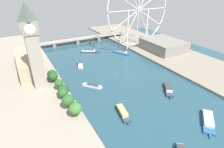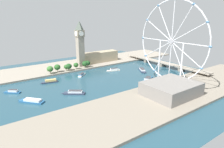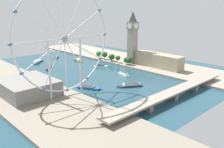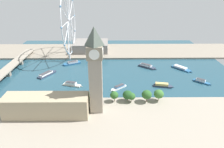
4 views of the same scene
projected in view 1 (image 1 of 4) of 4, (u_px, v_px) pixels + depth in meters
name	position (u px, v px, depth m)	size (l,w,h in m)	color
ground_plane	(116.00, 74.00, 240.96)	(397.09, 397.09, 0.00)	#234756
riverbank_left	(23.00, 96.00, 191.06)	(90.00, 520.00, 3.00)	gray
riverbank_right	(177.00, 57.00, 289.49)	(90.00, 520.00, 3.00)	gray
clock_tower	(33.00, 46.00, 185.83)	(16.08, 16.08, 90.47)	gray
parliament_block	(26.00, 63.00, 238.11)	(22.00, 85.88, 22.52)	tan
tree_row_embankment	(61.00, 88.00, 186.86)	(14.14, 89.05, 14.60)	#513823
ferris_wheel	(139.00, 10.00, 299.93)	(122.15, 3.20, 124.94)	silver
riverside_hall	(163.00, 45.00, 312.29)	(55.00, 67.09, 17.38)	gray
river_bridge	(77.00, 39.00, 357.96)	(209.09, 16.24, 9.06)	gray
tour_boat_0	(92.00, 85.00, 210.40)	(20.06, 23.25, 4.49)	white
tour_boat_1	(121.00, 52.00, 308.47)	(20.68, 33.12, 5.28)	#235684
tour_boat_2	(123.00, 113.00, 165.71)	(11.12, 28.61, 5.43)	#2D384C
tour_boat_3	(168.00, 89.00, 202.61)	(24.42, 29.78, 5.64)	#2D384C
tour_boat_4	(90.00, 51.00, 312.92)	(33.50, 22.95, 4.90)	#2D384C
tour_boat_5	(80.00, 64.00, 264.16)	(12.87, 29.13, 5.63)	beige
tour_boat_6	(208.00, 121.00, 156.89)	(32.22, 28.18, 4.39)	#235684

